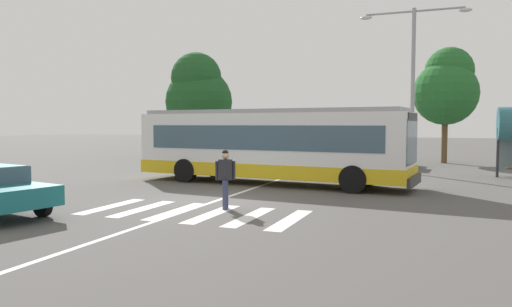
% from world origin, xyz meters
% --- Properties ---
extents(ground_plane, '(160.00, 160.00, 0.00)m').
position_xyz_m(ground_plane, '(0.00, 0.00, 0.00)').
color(ground_plane, '#514F4C').
extents(city_transit_bus, '(11.71, 3.65, 3.06)m').
position_xyz_m(city_transit_bus, '(0.39, 4.92, 1.59)').
color(city_transit_bus, black).
rests_on(city_transit_bus, ground_plane).
extents(pedestrian_crossing_street, '(0.54, 0.40, 1.72)m').
position_xyz_m(pedestrian_crossing_street, '(1.20, -1.16, 0.97)').
color(pedestrian_crossing_street, '#333856').
rests_on(pedestrian_crossing_street, ground_plane).
extents(parked_car_black, '(2.11, 4.61, 1.35)m').
position_xyz_m(parked_car_black, '(-6.67, 14.26, 0.77)').
color(parked_car_black, black).
rests_on(parked_car_black, ground_plane).
extents(parked_car_blue, '(2.28, 4.67, 1.35)m').
position_xyz_m(parked_car_blue, '(-3.84, 13.98, 0.77)').
color(parked_car_blue, black).
rests_on(parked_car_blue, ground_plane).
extents(parked_car_charcoal, '(2.10, 4.61, 1.35)m').
position_xyz_m(parked_car_charcoal, '(-1.25, 14.26, 0.77)').
color(parked_car_charcoal, black).
rests_on(parked_car_charcoal, ground_plane).
extents(parked_car_champagne, '(2.09, 4.60, 1.35)m').
position_xyz_m(parked_car_champagne, '(1.30, 14.45, 0.77)').
color(parked_car_champagne, black).
rests_on(parked_car_champagne, ground_plane).
extents(parked_car_silver, '(2.09, 4.60, 1.35)m').
position_xyz_m(parked_car_silver, '(4.24, 14.37, 0.77)').
color(parked_car_silver, black).
rests_on(parked_car_silver, ground_plane).
extents(twin_arm_street_lamp, '(5.21, 0.32, 8.10)m').
position_xyz_m(twin_arm_street_lamp, '(5.59, 11.23, 5.10)').
color(twin_arm_street_lamp, '#939399').
rests_on(twin_arm_street_lamp, ground_plane).
extents(background_tree_left, '(4.97, 4.97, 7.75)m').
position_xyz_m(background_tree_left, '(-10.04, 18.25, 4.66)').
color(background_tree_left, brown).
rests_on(background_tree_left, ground_plane).
extents(background_tree_right, '(4.00, 4.00, 7.31)m').
position_xyz_m(background_tree_right, '(7.17, 19.02, 4.81)').
color(background_tree_right, brown).
rests_on(background_tree_right, ground_plane).
extents(crosswalk_painted_stripes, '(6.05, 2.89, 0.01)m').
position_xyz_m(crosswalk_painted_stripes, '(0.63, -2.03, 0.00)').
color(crosswalk_painted_stripes, silver).
rests_on(crosswalk_painted_stripes, ground_plane).
extents(lane_center_line, '(0.16, 24.00, 0.01)m').
position_xyz_m(lane_center_line, '(0.29, 2.00, 0.00)').
color(lane_center_line, silver).
rests_on(lane_center_line, ground_plane).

